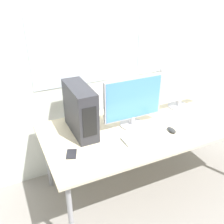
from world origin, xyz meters
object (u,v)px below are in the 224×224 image
(monitor_right_near, at_px, (181,86))
(pc_tower, at_px, (80,110))
(mouse, at_px, (172,130))
(monitor_main, at_px, (133,102))
(keyboard, at_px, (146,136))
(cell_phone, at_px, (72,154))

(monitor_right_near, bearing_deg, pc_tower, -178.74)
(mouse, bearing_deg, monitor_main, 137.18)
(mouse, bearing_deg, keyboard, 176.18)
(pc_tower, distance_m, cell_phone, 0.40)
(keyboard, distance_m, mouse, 0.26)
(pc_tower, distance_m, monitor_main, 0.47)
(mouse, relative_size, cell_phone, 0.75)
(cell_phone, bearing_deg, monitor_main, 38.38)
(mouse, height_order, cell_phone, mouse)
(cell_phone, bearing_deg, mouse, 18.42)
(mouse, distance_m, cell_phone, 0.91)
(monitor_right_near, height_order, keyboard, monitor_right_near)
(pc_tower, relative_size, keyboard, 1.13)
(monitor_right_near, bearing_deg, cell_phone, -166.09)
(monitor_main, distance_m, cell_phone, 0.71)
(keyboard, distance_m, cell_phone, 0.65)
(keyboard, xyz_separation_m, mouse, (0.26, -0.02, 0.00))
(pc_tower, height_order, monitor_right_near, monitor_right_near)
(keyboard, xyz_separation_m, cell_phone, (-0.65, 0.04, -0.01))
(pc_tower, xyz_separation_m, cell_phone, (-0.18, -0.29, -0.21))
(monitor_main, bearing_deg, pc_tower, 167.69)
(pc_tower, xyz_separation_m, monitor_right_near, (1.09, 0.02, 0.02))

